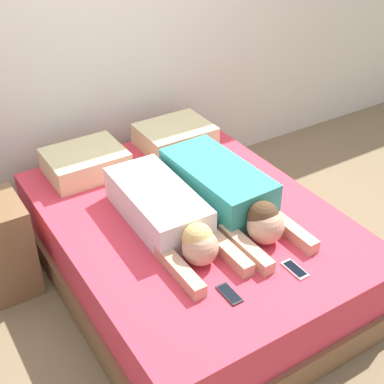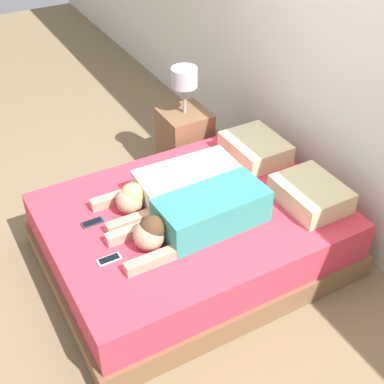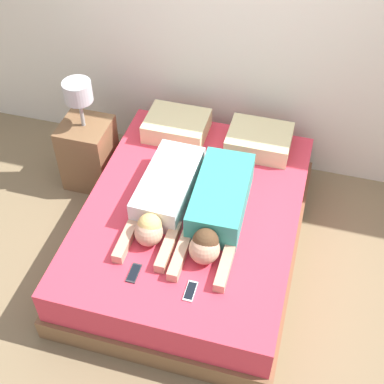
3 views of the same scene
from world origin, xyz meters
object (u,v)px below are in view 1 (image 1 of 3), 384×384
pillow_head_right (175,136)px  person_right (227,192)px  bed (192,245)px  pillow_head_left (85,162)px  cell_phone_left (229,294)px  cell_phone_right (295,269)px  person_left (167,214)px

pillow_head_right → person_right: size_ratio=0.46×
person_right → bed: bearing=162.2°
pillow_head_left → cell_phone_left: pillow_head_left is taller
cell_phone_right → person_left: bearing=119.7°
pillow_head_left → person_right: (0.53, -0.81, 0.04)m
pillow_head_left → pillow_head_right: size_ratio=1.00×
pillow_head_right → person_right: (-0.14, -0.81, 0.04)m
bed → pillow_head_left: bearing=114.0°
cell_phone_right → bed: bearing=104.7°
person_left → person_right: (0.38, -0.02, 0.02)m
person_right → cell_phone_left: (-0.39, -0.58, -0.11)m
bed → person_right: (0.20, -0.06, 0.34)m
bed → person_right: size_ratio=1.92×
person_left → bed: bearing=11.6°
person_right → cell_phone_right: 0.63m
bed → cell_phone_left: (-0.20, -0.64, 0.24)m
pillow_head_left → person_left: size_ratio=0.47×
cell_phone_left → cell_phone_right: (0.38, -0.04, 0.00)m
person_right → cell_phone_right: person_right is taller
person_left → cell_phone_right: bearing=-60.3°
pillow_head_right → person_left: 0.94m
pillow_head_left → cell_phone_left: (0.13, -1.39, -0.07)m
cell_phone_right → cell_phone_left: bearing=174.7°
cell_phone_right → person_right: bearing=88.4°
person_left → cell_phone_right: person_left is taller
cell_phone_left → pillow_head_left: bearing=95.5°
pillow_head_left → pillow_head_right: (0.67, 0.00, 0.00)m
bed → pillow_head_right: bearing=66.0°
person_left → person_right: bearing=-3.6°
cell_phone_left → cell_phone_right: bearing=-5.3°
person_left → cell_phone_left: 0.61m
person_right → cell_phone_left: size_ratio=7.08×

